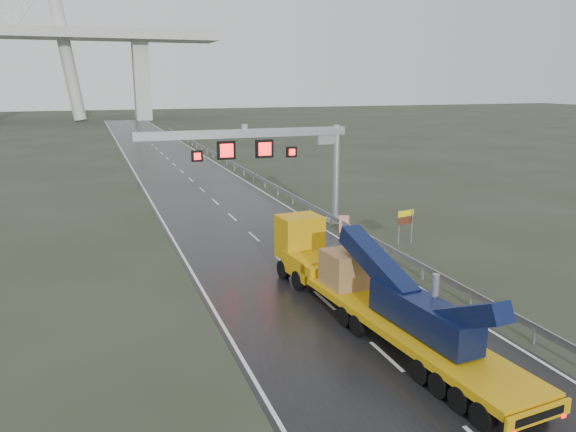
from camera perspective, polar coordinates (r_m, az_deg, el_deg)
name	(u,v)px	position (r m, az deg, el deg)	size (l,w,h in m)	color
ground	(362,335)	(23.97, 7.57, -11.91)	(400.00, 400.00, 0.00)	#282F21
road	(191,180)	(60.89, -9.84, 3.65)	(11.00, 200.00, 0.02)	black
guardrail	(274,186)	(52.64, -1.38, 3.07)	(0.20, 140.00, 1.40)	gray
sign_gantry	(274,150)	(39.39, -1.45, 6.76)	(14.90, 1.20, 7.42)	#B3B3AE
heavy_haul_truck	(359,283)	(25.27, 7.25, -6.75)	(3.95, 17.06, 3.97)	#CA9D0B
exit_sign_pair	(406,220)	(36.63, 11.87, -0.42)	(1.32, 0.36, 2.29)	#95979D
striped_barrier	(344,224)	(39.23, 5.71, -0.81)	(0.69, 0.37, 1.17)	red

